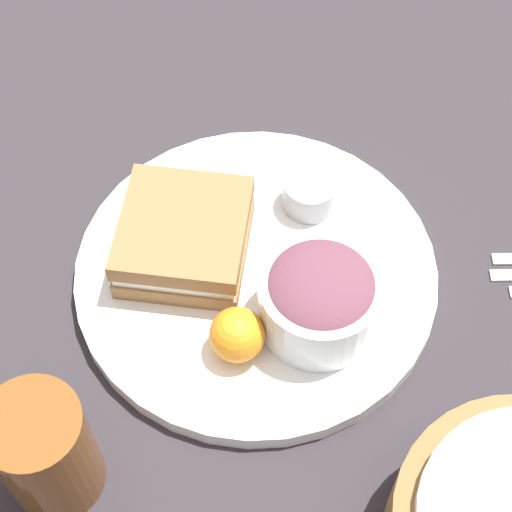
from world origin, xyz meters
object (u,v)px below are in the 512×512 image
sandwich (184,237)px  salad_bowl (320,297)px  drink_glass (46,451)px  dressing_cup (310,194)px  plate (256,274)px

sandwich → salad_bowl: salad_bowl is taller
salad_bowl → drink_glass: drink_glass is taller
salad_bowl → dressing_cup: bearing=-97.3°
plate → sandwich: size_ratio=2.30×
sandwich → dressing_cup: (-0.12, -0.04, -0.01)m
dressing_cup → salad_bowl: bearing=82.7°
sandwich → dressing_cup: sandwich is taller
dressing_cup → sandwich: bearing=16.9°
salad_bowl → sandwich: bearing=-39.6°
dressing_cup → drink_glass: size_ratio=0.45×
plate → drink_glass: 0.25m
salad_bowl → drink_glass: size_ratio=0.93×
plate → salad_bowl: size_ratio=3.14×
sandwich → dressing_cup: bearing=-163.1°
plate → dressing_cup: dressing_cup is taller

